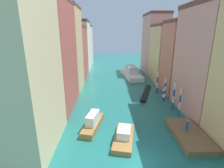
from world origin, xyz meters
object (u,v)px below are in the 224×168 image
vaporetto_white (131,73)px  motorboat_0 (124,136)px  mooring_pole_1 (174,95)px  mooring_pole_0 (180,101)px  mooring_pole_4 (157,82)px  waterfront_dock (189,135)px  mooring_pole_2 (165,89)px  mooring_pole_3 (163,91)px  gondola_black (146,93)px  motorboat_1 (93,122)px  person_on_dock (187,125)px

vaporetto_white → motorboat_0: vaporetto_white is taller
vaporetto_white → motorboat_0: (-5.33, -31.90, -0.60)m
mooring_pole_1 → vaporetto_white: mooring_pole_1 is taller
mooring_pole_0 → mooring_pole_4: size_ratio=0.97×
waterfront_dock → mooring_pole_2: mooring_pole_2 is taller
mooring_pole_3 → mooring_pole_4: mooring_pole_4 is taller
mooring_pole_2 → gondola_black: mooring_pole_2 is taller
motorboat_1 → vaporetto_white: bearing=71.9°
person_on_dock → motorboat_1: 12.46m
mooring_pole_3 → gondola_black: (-2.55, 3.63, -1.70)m
mooring_pole_0 → mooring_pole_4: 10.91m
gondola_black → motorboat_1: (-10.61, -13.75, 0.59)m
mooring_pole_3 → vaporetto_white: (-3.76, 18.70, -0.75)m
mooring_pole_4 → motorboat_1: bearing=-133.0°
waterfront_dock → mooring_pole_3: size_ratio=1.99×
waterfront_dock → vaporetto_white: bearing=95.5°
motorboat_1 → mooring_pole_2: bearing=35.4°
mooring_pole_2 → vaporetto_white: size_ratio=0.37×
mooring_pole_0 → motorboat_0: bearing=-146.9°
gondola_black → motorboat_0: 18.05m
mooring_pole_2 → mooring_pole_3: mooring_pole_2 is taller
waterfront_dock → vaporetto_white: size_ratio=0.57×
vaporetto_white → motorboat_1: size_ratio=2.07×
waterfront_dock → person_on_dock: (-0.19, 0.38, 1.10)m
mooring_pole_1 → mooring_pole_3: 4.55m
mooring_pole_1 → gondola_black: (-2.85, 8.11, -2.42)m
mooring_pole_1 → mooring_pole_4: bearing=93.0°
mooring_pole_1 → motorboat_0: size_ratio=0.82×
mooring_pole_1 → mooring_pole_2: (-0.31, 3.72, -0.18)m
motorboat_0 → person_on_dock: bearing=5.2°
mooring_pole_4 → motorboat_1: mooring_pole_4 is taller
mooring_pole_0 → mooring_pole_4: mooring_pole_4 is taller
mooring_pole_0 → mooring_pole_2: size_ratio=1.04×
waterfront_dock → mooring_pole_1: 8.73m
mooring_pole_0 → mooring_pole_3: bearing=92.3°
person_on_dock → vaporetto_white: bearing=95.2°
waterfront_dock → mooring_pole_0: size_ratio=1.49×
mooring_pole_1 → motorboat_0: mooring_pole_1 is taller
waterfront_dock → motorboat_0: motorboat_0 is taller
mooring_pole_2 → motorboat_0: (-9.08, -12.44, -1.90)m
waterfront_dock → mooring_pole_4: mooring_pole_4 is taller
gondola_black → mooring_pole_1: bearing=-70.6°
mooring_pole_2 → motorboat_0: 15.51m
mooring_pole_1 → mooring_pole_3: bearing=93.8°
motorboat_1 → person_on_dock: bearing=-10.8°
gondola_black → mooring_pole_0: bearing=-75.2°
gondola_black → motorboat_0: size_ratio=1.65×
person_on_dock → mooring_pole_1: mooring_pole_1 is taller
motorboat_1 → mooring_pole_1: bearing=22.7°
mooring_pole_3 → motorboat_1: (-13.16, -10.12, -1.11)m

